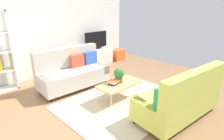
# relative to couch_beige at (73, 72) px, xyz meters

# --- Properties ---
(ground_plane) EXTENTS (7.68, 7.68, 0.00)m
(ground_plane) POSITION_rel_couch_beige_xyz_m (0.19, -1.32, -0.45)
(ground_plane) COLOR #936B47
(wall_far) EXTENTS (6.40, 0.12, 2.90)m
(wall_far) POSITION_rel_couch_beige_xyz_m (0.19, 1.48, 1.00)
(wall_far) COLOR white
(wall_far) RESTS_ON ground_plane
(area_rug) EXTENTS (2.90, 2.20, 0.01)m
(area_rug) POSITION_rel_couch_beige_xyz_m (0.33, -1.62, -0.44)
(area_rug) COLOR beige
(area_rug) RESTS_ON ground_plane
(couch_beige) EXTENTS (1.94, 0.94, 1.10)m
(couch_beige) POSITION_rel_couch_beige_xyz_m (0.00, 0.00, 0.00)
(couch_beige) COLOR #B2ADA3
(couch_beige) RESTS_ON ground_plane
(couch_green) EXTENTS (1.99, 1.06, 1.10)m
(couch_green) POSITION_rel_couch_beige_xyz_m (0.66, -2.84, -0.01)
(couch_green) COLOR #C1CC51
(couch_green) RESTS_ON ground_plane
(coffee_table) EXTENTS (1.10, 0.56, 0.42)m
(coffee_table) POSITION_rel_couch_beige_xyz_m (0.38, -1.42, -0.05)
(coffee_table) COLOR tan
(coffee_table) RESTS_ON ground_plane
(tv_console) EXTENTS (1.40, 0.44, 0.64)m
(tv_console) POSITION_rel_couch_beige_xyz_m (1.81, 1.14, -0.13)
(tv_console) COLOR silver
(tv_console) RESTS_ON ground_plane
(tv) EXTENTS (1.00, 0.20, 0.64)m
(tv) POSITION_rel_couch_beige_xyz_m (1.81, 1.12, 0.51)
(tv) COLOR black
(tv) RESTS_ON tv_console
(storage_trunk) EXTENTS (0.52, 0.40, 0.44)m
(storage_trunk) POSITION_rel_couch_beige_xyz_m (2.91, 1.04, -0.23)
(storage_trunk) COLOR orange
(storage_trunk) RESTS_ON ground_plane
(potted_plant) EXTENTS (0.25, 0.25, 0.36)m
(potted_plant) POSITION_rel_couch_beige_xyz_m (0.43, -1.36, 0.17)
(potted_plant) COLOR brown
(potted_plant) RESTS_ON coffee_table
(table_book_0) EXTENTS (0.28, 0.24, 0.04)m
(table_book_0) POSITION_rel_couch_beige_xyz_m (0.26, -1.35, -0.01)
(table_book_0) COLOR #262626
(table_book_0) RESTS_ON coffee_table
(table_book_1) EXTENTS (0.26, 0.21, 0.03)m
(table_book_1) POSITION_rel_couch_beige_xyz_m (0.26, -1.35, 0.03)
(table_book_1) COLOR silver
(table_book_1) RESTS_ON table_book_0
(table_book_2) EXTENTS (0.27, 0.22, 0.03)m
(table_book_2) POSITION_rel_couch_beige_xyz_m (0.26, -1.35, 0.05)
(table_book_2) COLOR orange
(table_book_2) RESTS_ON table_book_1
(vase_0) EXTENTS (0.09, 0.09, 0.15)m
(vase_0) POSITION_rel_couch_beige_xyz_m (1.23, 1.19, 0.27)
(vase_0) COLOR #33B29E
(vase_0) RESTS_ON tv_console
(vase_1) EXTENTS (0.11, 0.11, 0.19)m
(vase_1) POSITION_rel_couch_beige_xyz_m (1.38, 1.19, 0.29)
(vase_1) COLOR silver
(vase_1) RESTS_ON tv_console
(bottle_0) EXTENTS (0.06, 0.06, 0.16)m
(bottle_0) POSITION_rel_couch_beige_xyz_m (1.55, 1.10, 0.27)
(bottle_0) COLOR gold
(bottle_0) RESTS_ON tv_console
(bottle_1) EXTENTS (0.05, 0.05, 0.23)m
(bottle_1) POSITION_rel_couch_beige_xyz_m (1.66, 1.10, 0.31)
(bottle_1) COLOR gold
(bottle_1) RESTS_ON tv_console
(bottle_2) EXTENTS (0.05, 0.05, 0.22)m
(bottle_2) POSITION_rel_couch_beige_xyz_m (1.76, 1.10, 0.31)
(bottle_2) COLOR red
(bottle_2) RESTS_ON tv_console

